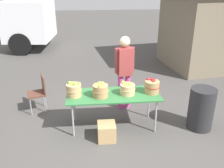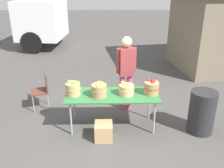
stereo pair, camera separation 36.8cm
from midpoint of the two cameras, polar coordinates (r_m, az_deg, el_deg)
The scene contains 10 objects.
ground_plane at distance 5.48m, azimuth 2.02°, elevation -9.47°, with size 40.00×40.00×0.00m, color #474442.
market_table at distance 5.13m, azimuth 2.13°, elevation -2.84°, with size 1.90×0.76×0.75m.
apple_basket_green_0 at distance 5.07m, azimuth -6.81°, elevation -1.07°, with size 0.31×0.31×0.31m.
apple_basket_green_1 at distance 4.98m, azimuth -0.86°, elevation -1.36°, with size 0.32×0.32×0.30m.
apple_basket_green_2 at distance 5.07m, azimuth 5.37°, elevation -1.22°, with size 0.32×0.32×0.28m.
apple_basket_red_0 at distance 5.16m, azimuth 11.00°, elevation -0.83°, with size 0.31×0.31×0.30m.
vendor_adult at distance 5.77m, azimuth 5.07°, elevation 3.65°, with size 0.46×0.29×1.76m.
folding_chair at distance 6.14m, azimuth -13.95°, elevation -1.00°, with size 0.50×0.50×0.86m.
trash_barrel at distance 5.46m, azimuth 21.57°, elevation -5.95°, with size 0.52×0.52×0.89m, color #262628.
produce_crate at distance 4.99m, azimuth 0.24°, elevation -10.74°, with size 0.35×0.35×0.35m, color tan.
Camera 2 is at (-0.11, -4.61, 2.97)m, focal length 40.27 mm.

